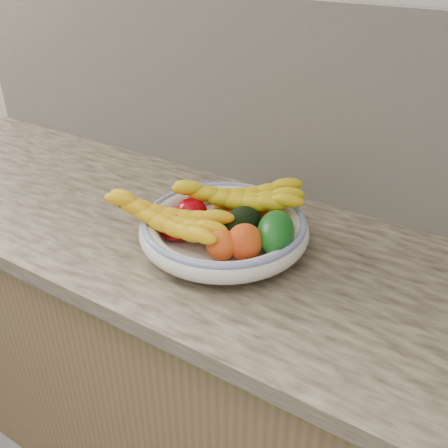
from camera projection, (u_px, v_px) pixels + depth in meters
kitchen_counter at (229, 370)px, 1.41m from camera, size 2.44×0.66×1.40m
fruit_bowl at (224, 228)px, 1.14m from camera, size 0.39×0.39×0.08m
clementine_back_left at (225, 206)px, 1.22m from camera, size 0.05×0.05×0.05m
clementine_back_right at (258, 209)px, 1.21m from camera, size 0.07×0.07×0.05m
clementine_back_mid at (237, 214)px, 1.19m from camera, size 0.05×0.05×0.04m
tomato_left at (191, 212)px, 1.18m from camera, size 0.10×0.10×0.07m
tomato_near_left at (176, 225)px, 1.13m from camera, size 0.09×0.09×0.07m
avocado_center at (215, 223)px, 1.13m from camera, size 0.07×0.10×0.06m
avocado_right at (242, 223)px, 1.14m from camera, size 0.09×0.12×0.07m
green_mango at (276, 232)px, 1.08m from camera, size 0.15×0.16×0.11m
peach_front at (222, 245)px, 1.05m from camera, size 0.08×0.08×0.07m
peach_right at (245, 242)px, 1.06m from camera, size 0.08×0.08×0.08m
banana_bunch_back at (237, 200)px, 1.18m from camera, size 0.34×0.25×0.09m
banana_bunch_front at (165, 221)px, 1.11m from camera, size 0.33×0.17×0.09m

